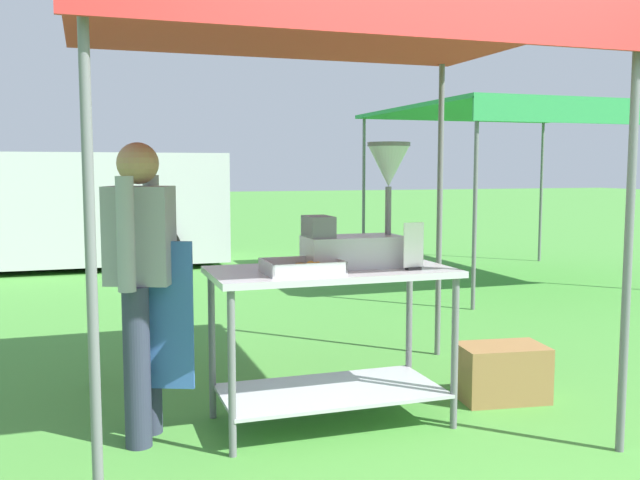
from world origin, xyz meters
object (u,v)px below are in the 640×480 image
donut_tray (304,269)px  van_silver (30,209)px  vendor (142,276)px  neighbour_tent (520,114)px  menu_sign (414,250)px  donut_fryer (361,222)px  stall_canopy (326,35)px  donut_cart (331,314)px  supply_crate (502,373)px

donut_tray → van_silver: bearing=104.2°
vendor → neighbour_tent: neighbour_tent is taller
menu_sign → vendor: (-1.47, 0.27, -0.12)m
van_silver → neighbour_tent: 7.05m
donut_fryer → stall_canopy: bearing=160.8°
neighbour_tent → donut_cart: bearing=-134.0°
donut_fryer → van_silver: 7.75m
stall_canopy → supply_crate: size_ratio=4.82×
donut_fryer → vendor: bearing=177.6°
donut_cart → menu_sign: size_ratio=5.14×
donut_tray → neighbour_tent: size_ratio=0.13×
donut_fryer → vendor: size_ratio=0.45×
stall_canopy → donut_tray: size_ratio=6.75×
donut_tray → neighbour_tent: bearing=45.3°
donut_cart → supply_crate: (1.17, 0.05, -0.46)m
donut_cart → menu_sign: (0.42, -0.19, 0.38)m
menu_sign → vendor: size_ratio=0.17×
donut_cart → neighbour_tent: 5.96m
donut_tray → donut_fryer: (0.39, 0.13, 0.24)m
menu_sign → stall_canopy: bearing=145.8°
stall_canopy → supply_crate: bearing=-2.5°
stall_canopy → vendor: (-1.04, -0.02, -1.32)m
menu_sign → vendor: bearing=169.5°
menu_sign → neighbour_tent: 5.73m
donut_fryer → menu_sign: (0.23, -0.22, -0.14)m
vendor → van_silver: size_ratio=0.29×
donut_cart → donut_tray: donut_tray is taller
stall_canopy → van_silver: 7.74m
menu_sign → neighbour_tent: neighbour_tent is taller
donut_cart → menu_sign: menu_sign is taller
donut_cart → menu_sign: bearing=-24.1°
donut_cart → van_silver: size_ratio=0.24×
donut_cart → vendor: 1.08m
donut_fryer → vendor: donut_fryer is taller
donut_cart → donut_fryer: (0.20, 0.03, 0.52)m
donut_tray → vendor: vendor is taller
donut_tray → van_silver: size_ratio=0.07×
donut_fryer → menu_sign: bearing=-44.0°
donut_cart → neighbour_tent: size_ratio=0.42×
donut_tray → vendor: size_ratio=0.26×
donut_cart → menu_sign: 0.60m
menu_sign → supply_crate: (0.75, 0.24, -0.84)m
supply_crate → neighbour_tent: bearing=55.3°
donut_tray → supply_crate: size_ratio=0.71×
menu_sign → supply_crate: size_ratio=0.46×
menu_sign → donut_tray: bearing=171.7°
supply_crate → van_silver: bearing=113.9°
donut_tray → neighbour_tent: (4.19, 4.24, 1.24)m
stall_canopy → donut_cart: bearing=-90.0°
donut_cart → van_silver: 7.72m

